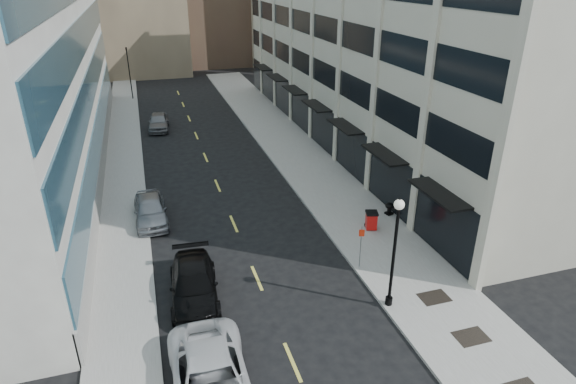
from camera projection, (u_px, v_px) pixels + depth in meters
sidewalk_right at (315, 173)px, 36.76m from camera, size 5.00×80.00×0.15m
sidewalk_left at (124, 196)px, 33.03m from camera, size 3.00×80.00×0.15m
building_right at (392, 36)px, 41.57m from camera, size 15.30×46.50×18.25m
grate_mid at (471, 337)px, 20.28m from camera, size 1.40×1.00×0.01m
grate_far at (434, 297)px, 22.71m from camera, size 1.40×1.00×0.01m
road_centerline at (225, 203)px, 32.19m from camera, size 0.15×68.20×0.01m
traffic_signal at (126, 51)px, 55.19m from camera, size 0.66×0.66×6.98m
car_white_van at (211, 381)px, 17.21m from camera, size 2.96×6.19×1.70m
car_black_pickup at (194, 285)px, 22.57m from camera, size 2.58×5.53×1.56m
car_silver_sedan at (150, 210)px, 29.53m from camera, size 2.02×4.82×1.63m
car_grey_sedan at (159, 122)px, 46.61m from camera, size 2.30×4.82×1.59m
trash_bin at (371, 220)px, 28.46m from camera, size 0.86×0.86×1.13m
lamppost at (395, 244)px, 20.91m from camera, size 0.46×0.46×5.50m
sign_post at (361, 241)px, 24.41m from camera, size 0.27×0.12×2.37m
urn_planter at (390, 207)px, 30.23m from camera, size 0.57×0.57×0.78m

